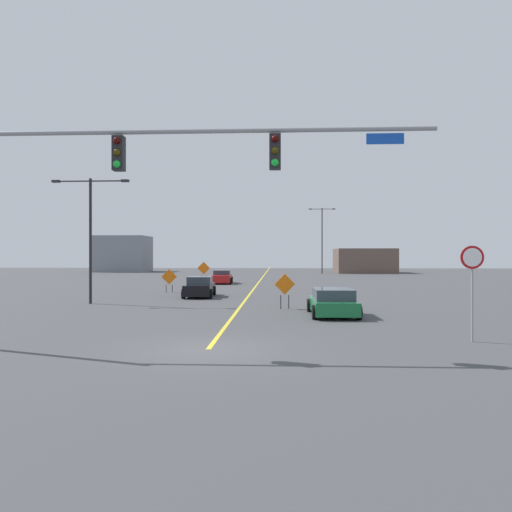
{
  "coord_description": "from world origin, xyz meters",
  "views": [
    {
      "loc": [
        2.14,
        -14.23,
        2.84
      ],
      "look_at": [
        -0.02,
        29.84,
        2.75
      ],
      "focal_mm": 33.46,
      "sensor_mm": 36.0,
      "label": 1
    }
  ],
  "objects_px": {
    "street_lamp_near_left": "(90,227)",
    "construction_sign_median_far": "(169,278)",
    "stop_sign": "(472,274)",
    "traffic_signal_assembly": "(123,173)",
    "street_lamp_far_right": "(322,235)",
    "construction_sign_median_near": "(285,286)",
    "car_red_mid": "(222,277)",
    "construction_sign_left_lane": "(204,269)",
    "car_green_distant": "(333,302)",
    "car_black_approaching": "(200,287)"
  },
  "relations": [
    {
      "from": "car_black_approaching",
      "to": "construction_sign_left_lane",
      "type": "bearing_deg",
      "value": 98.25
    },
    {
      "from": "stop_sign",
      "to": "car_red_mid",
      "type": "relative_size",
      "value": 0.72
    },
    {
      "from": "street_lamp_near_left",
      "to": "construction_sign_median_far",
      "type": "xyz_separation_m",
      "value": [
        2.69,
        8.35,
        -3.35
      ]
    },
    {
      "from": "stop_sign",
      "to": "street_lamp_near_left",
      "type": "bearing_deg",
      "value": 146.69
    },
    {
      "from": "traffic_signal_assembly",
      "to": "construction_sign_median_far",
      "type": "relative_size",
      "value": 8.04
    },
    {
      "from": "stop_sign",
      "to": "car_black_approaching",
      "type": "xyz_separation_m",
      "value": [
        -11.73,
        16.26,
        -1.57
      ]
    },
    {
      "from": "construction_sign_median_near",
      "to": "car_green_distant",
      "type": "bearing_deg",
      "value": -50.77
    },
    {
      "from": "stop_sign",
      "to": "construction_sign_median_far",
      "type": "distance_m",
      "value": 24.58
    },
    {
      "from": "construction_sign_median_far",
      "to": "car_green_distant",
      "type": "bearing_deg",
      "value": -50.48
    },
    {
      "from": "traffic_signal_assembly",
      "to": "construction_sign_median_near",
      "type": "height_order",
      "value": "traffic_signal_assembly"
    },
    {
      "from": "street_lamp_far_right",
      "to": "construction_sign_median_near",
      "type": "height_order",
      "value": "street_lamp_far_right"
    },
    {
      "from": "traffic_signal_assembly",
      "to": "car_red_mid",
      "type": "height_order",
      "value": "traffic_signal_assembly"
    },
    {
      "from": "construction_sign_left_lane",
      "to": "construction_sign_median_near",
      "type": "bearing_deg",
      "value": -72.03
    },
    {
      "from": "stop_sign",
      "to": "construction_sign_median_far",
      "type": "relative_size",
      "value": 1.77
    },
    {
      "from": "car_green_distant",
      "to": "street_lamp_near_left",
      "type": "bearing_deg",
      "value": 160.55
    },
    {
      "from": "construction_sign_median_near",
      "to": "car_black_approaching",
      "type": "bearing_deg",
      "value": 129.43
    },
    {
      "from": "construction_sign_median_far",
      "to": "construction_sign_left_lane",
      "type": "relative_size",
      "value": 0.85
    },
    {
      "from": "street_lamp_far_right",
      "to": "car_green_distant",
      "type": "bearing_deg",
      "value": -94.54
    },
    {
      "from": "street_lamp_near_left",
      "to": "street_lamp_far_right",
      "type": "bearing_deg",
      "value": 68.85
    },
    {
      "from": "construction_sign_median_far",
      "to": "car_green_distant",
      "type": "xyz_separation_m",
      "value": [
        10.82,
        -13.12,
        -0.49
      ]
    },
    {
      "from": "construction_sign_median_far",
      "to": "car_black_approaching",
      "type": "xyz_separation_m",
      "value": [
        2.9,
        -3.46,
        -0.48
      ]
    },
    {
      "from": "street_lamp_far_right",
      "to": "car_red_mid",
      "type": "bearing_deg",
      "value": -115.75
    },
    {
      "from": "street_lamp_near_left",
      "to": "stop_sign",
      "type": "bearing_deg",
      "value": -33.31
    },
    {
      "from": "street_lamp_near_left",
      "to": "construction_sign_median_far",
      "type": "distance_m",
      "value": 9.39
    },
    {
      "from": "car_black_approaching",
      "to": "street_lamp_near_left",
      "type": "bearing_deg",
      "value": -138.85
    },
    {
      "from": "stop_sign",
      "to": "car_black_approaching",
      "type": "relative_size",
      "value": 0.75
    },
    {
      "from": "stop_sign",
      "to": "car_green_distant",
      "type": "xyz_separation_m",
      "value": [
        -3.8,
        6.61,
        -1.59
      ]
    },
    {
      "from": "stop_sign",
      "to": "street_lamp_near_left",
      "type": "distance_m",
      "value": 20.84
    },
    {
      "from": "stop_sign",
      "to": "street_lamp_far_right",
      "type": "bearing_deg",
      "value": 89.83
    },
    {
      "from": "construction_sign_left_lane",
      "to": "car_green_distant",
      "type": "bearing_deg",
      "value": -69.67
    },
    {
      "from": "street_lamp_far_right",
      "to": "construction_sign_left_lane",
      "type": "height_order",
      "value": "street_lamp_far_right"
    },
    {
      "from": "traffic_signal_assembly",
      "to": "car_black_approaching",
      "type": "xyz_separation_m",
      "value": [
        -0.69,
        17.94,
        -4.71
      ]
    },
    {
      "from": "stop_sign",
      "to": "traffic_signal_assembly",
      "type": "bearing_deg",
      "value": -171.34
    },
    {
      "from": "street_lamp_near_left",
      "to": "construction_sign_median_far",
      "type": "bearing_deg",
      "value": 72.12
    },
    {
      "from": "construction_sign_median_near",
      "to": "car_black_approaching",
      "type": "distance_m",
      "value": 9.01
    },
    {
      "from": "street_lamp_far_right",
      "to": "stop_sign",
      "type": "bearing_deg",
      "value": -90.17
    },
    {
      "from": "stop_sign",
      "to": "construction_sign_left_lane",
      "type": "height_order",
      "value": "stop_sign"
    },
    {
      "from": "construction_sign_median_near",
      "to": "car_black_approaching",
      "type": "xyz_separation_m",
      "value": [
        -5.71,
        6.94,
        -0.54
      ]
    },
    {
      "from": "street_lamp_near_left",
      "to": "street_lamp_far_right",
      "type": "distance_m",
      "value": 48.46
    },
    {
      "from": "construction_sign_median_far",
      "to": "construction_sign_left_lane",
      "type": "bearing_deg",
      "value": 89.62
    },
    {
      "from": "stop_sign",
      "to": "construction_sign_median_near",
      "type": "xyz_separation_m",
      "value": [
        -6.02,
        9.32,
        -1.03
      ]
    },
    {
      "from": "construction_sign_left_lane",
      "to": "car_green_distant",
      "type": "relative_size",
      "value": 0.5
    },
    {
      "from": "traffic_signal_assembly",
      "to": "construction_sign_median_near",
      "type": "relative_size",
      "value": 7.73
    },
    {
      "from": "traffic_signal_assembly",
      "to": "street_lamp_far_right",
      "type": "height_order",
      "value": "street_lamp_far_right"
    },
    {
      "from": "street_lamp_near_left",
      "to": "car_black_approaching",
      "type": "xyz_separation_m",
      "value": [
        5.59,
        4.89,
        -3.83
      ]
    },
    {
      "from": "street_lamp_far_right",
      "to": "construction_sign_median_far",
      "type": "distance_m",
      "value": 39.96
    },
    {
      "from": "street_lamp_far_right",
      "to": "street_lamp_near_left",
      "type": "bearing_deg",
      "value": -111.15
    },
    {
      "from": "traffic_signal_assembly",
      "to": "car_green_distant",
      "type": "bearing_deg",
      "value": 48.89
    },
    {
      "from": "traffic_signal_assembly",
      "to": "street_lamp_far_right",
      "type": "bearing_deg",
      "value": 79.12
    },
    {
      "from": "construction_sign_median_far",
      "to": "car_red_mid",
      "type": "distance_m",
      "value": 11.88
    }
  ]
}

